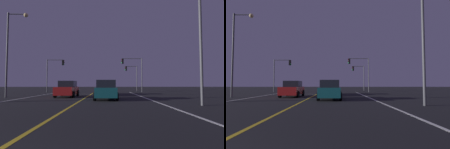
{
  "view_description": "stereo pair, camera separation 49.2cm",
  "coord_description": "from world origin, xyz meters",
  "views": [
    {
      "loc": [
        2.19,
        -1.01,
        1.33
      ],
      "look_at": [
        2.82,
        24.92,
        2.72
      ],
      "focal_mm": 29.52,
      "sensor_mm": 36.0,
      "label": 1
    },
    {
      "loc": [
        2.69,
        -1.01,
        1.33
      ],
      "look_at": [
        2.82,
        24.92,
        2.72
      ],
      "focal_mm": 29.52,
      "sensor_mm": 36.0,
      "label": 2
    }
  ],
  "objects": [
    {
      "name": "car_lead_same_lane",
      "position": [
        2.07,
        15.23,
        0.82
      ],
      "size": [
        2.02,
        4.3,
        1.7
      ],
      "rotation": [
        0.0,
        0.0,
        1.57
      ],
      "color": "black",
      "rests_on": "ground"
    },
    {
      "name": "traffic_light_far_right",
      "position": [
        6.95,
        35.98,
        3.73
      ],
      "size": [
        2.48,
        0.36,
        5.03
      ],
      "rotation": [
        0.0,
        0.0,
        3.14
      ],
      "color": "#4C4C51",
      "rests_on": "ground"
    },
    {
      "name": "street_lamp_right_near",
      "position": [
        7.55,
        10.42,
        5.09
      ],
      "size": [
        2.5,
        0.44,
        7.99
      ],
      "rotation": [
        0.0,
        0.0,
        3.14
      ],
      "color": "#4C4C51",
      "rests_on": "ground"
    },
    {
      "name": "lane_edge_right",
      "position": [
        5.89,
        11.99,
        0.0
      ],
      "size": [
        0.16,
        35.98,
        0.01
      ],
      "primitive_type": "cube",
      "color": "silver",
      "rests_on": "ground"
    },
    {
      "name": "car_oncoming",
      "position": [
        -2.09,
        18.78,
        0.82
      ],
      "size": [
        2.02,
        4.3,
        1.7
      ],
      "rotation": [
        0.0,
        0.0,
        -1.57
      ],
      "color": "black",
      "rests_on": "ground"
    },
    {
      "name": "traffic_light_near_left",
      "position": [
        -6.72,
        30.48,
        4.11
      ],
      "size": [
        3.0,
        0.36,
        5.55
      ],
      "color": "#4C4C51",
      "rests_on": "ground"
    },
    {
      "name": "car_ahead_far",
      "position": [
        1.84,
        23.2,
        0.82
      ],
      "size": [
        2.02,
        4.3,
        1.7
      ],
      "rotation": [
        0.0,
        0.0,
        1.57
      ],
      "color": "black",
      "rests_on": "ground"
    },
    {
      "name": "lane_center_divider",
      "position": [
        0.0,
        11.99,
        0.0
      ],
      "size": [
        0.16,
        35.98,
        0.01
      ],
      "primitive_type": "cube",
      "color": "gold",
      "rests_on": "ground"
    },
    {
      "name": "traffic_light_near_right",
      "position": [
        6.44,
        30.48,
        4.33
      ],
      "size": [
        3.62,
        0.36,
        5.82
      ],
      "rotation": [
        0.0,
        0.0,
        3.14
      ],
      "color": "#4C4C51",
      "rests_on": "ground"
    },
    {
      "name": "street_lamp_left_mid",
      "position": [
        -7.68,
        17.96,
        5.49
      ],
      "size": [
        2.13,
        0.44,
        8.77
      ],
      "color": "#4C4C51",
      "rests_on": "ground"
    }
  ]
}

